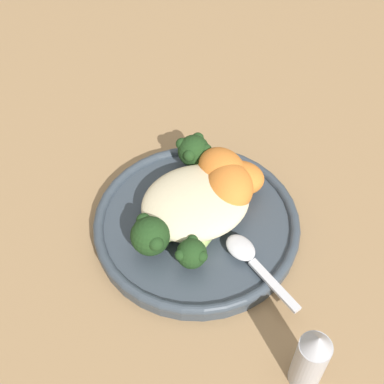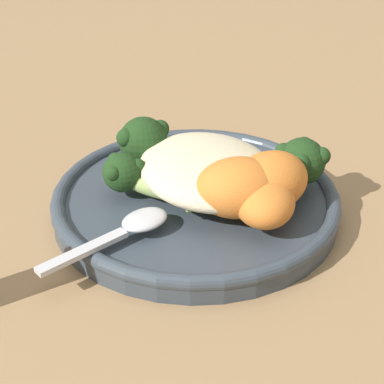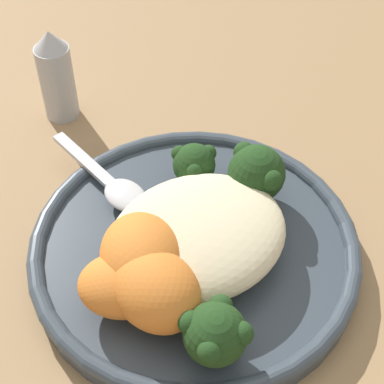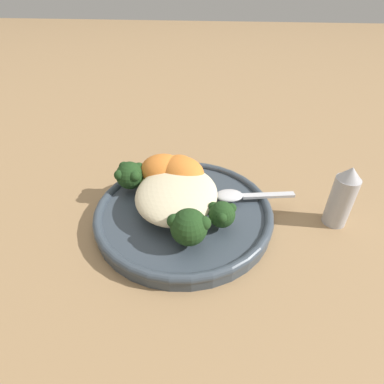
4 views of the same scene
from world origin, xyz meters
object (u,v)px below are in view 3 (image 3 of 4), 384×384
object	(u,v)px
sweet_potato_chunk_1	(149,295)
salt_shaker	(56,75)
broccoli_stalk_1	(207,244)
sweet_potato_chunk_0	(155,289)
broccoli_stalk_2	(240,184)
spoon	(116,187)
broccoli_stalk_0	(204,313)
broccoli_stalk_3	(186,180)
plate	(194,249)
sweet_potato_chunk_2	(123,285)
quinoa_mound	(198,235)
sweet_potato_chunk_3	(138,252)

from	to	relation	value
sweet_potato_chunk_1	salt_shaker	distance (m)	0.24
broccoli_stalk_1	sweet_potato_chunk_0	bearing A→B (deg)	-105.36
broccoli_stalk_2	salt_shaker	bearing A→B (deg)	106.66
broccoli_stalk_2	spoon	world-z (taller)	broccoli_stalk_2
broccoli_stalk_1	sweet_potato_chunk_1	xyz separation A→B (m)	(0.05, 0.02, 0.01)
sweet_potato_chunk_1	broccoli_stalk_1	bearing A→B (deg)	-160.98
broccoli_stalk_0	broccoli_stalk_3	bearing A→B (deg)	162.68
broccoli_stalk_0	sweet_potato_chunk_0	distance (m)	0.03
plate	sweet_potato_chunk_2	distance (m)	0.07
broccoli_stalk_3	broccoli_stalk_0	bearing A→B (deg)	-152.75
plate	sweet_potato_chunk_2	bearing A→B (deg)	16.46
quinoa_mound	spoon	size ratio (longest dim) A/B	1.13
broccoli_stalk_0	broccoli_stalk_3	world-z (taller)	broccoli_stalk_0
broccoli_stalk_0	broccoli_stalk_1	xyz separation A→B (m)	(-0.03, -0.05, -0.00)
broccoli_stalk_2	sweet_potato_chunk_1	bearing A→B (deg)	-155.98
broccoli_stalk_3	sweet_potato_chunk_0	xyz separation A→B (m)	(0.07, 0.08, 0.01)
sweet_potato_chunk_0	sweet_potato_chunk_2	distance (m)	0.02
sweet_potato_chunk_0	sweet_potato_chunk_3	world-z (taller)	same
quinoa_mound	sweet_potato_chunk_2	size ratio (longest dim) A/B	2.17
sweet_potato_chunk_3	quinoa_mound	bearing A→B (deg)	173.45
plate	sweet_potato_chunk_0	xyz separation A→B (m)	(0.05, 0.04, 0.03)
plate	broccoli_stalk_1	world-z (taller)	broccoli_stalk_1
salt_shaker	quinoa_mound	bearing A→B (deg)	93.24
spoon	plate	bearing A→B (deg)	-170.24
spoon	sweet_potato_chunk_1	bearing A→B (deg)	154.54
sweet_potato_chunk_3	sweet_potato_chunk_2	bearing A→B (deg)	37.77
quinoa_mound	salt_shaker	xyz separation A→B (m)	(0.01, -0.21, 0.00)
broccoli_stalk_2	sweet_potato_chunk_3	xyz separation A→B (m)	(0.09, 0.02, 0.00)
sweet_potato_chunk_2	sweet_potato_chunk_3	world-z (taller)	sweet_potato_chunk_3
sweet_potato_chunk_0	sweet_potato_chunk_1	size ratio (longest dim) A/B	1.29
broccoli_stalk_1	sweet_potato_chunk_0	world-z (taller)	sweet_potato_chunk_0
sweet_potato_chunk_0	sweet_potato_chunk_3	distance (m)	0.03
sweet_potato_chunk_2	sweet_potato_chunk_3	distance (m)	0.02
broccoli_stalk_1	plate	bearing A→B (deg)	142.81
broccoli_stalk_0	sweet_potato_chunk_2	distance (m)	0.05
sweet_potato_chunk_1	quinoa_mound	bearing A→B (deg)	-152.98
sweet_potato_chunk_3	spoon	world-z (taller)	sweet_potato_chunk_3
broccoli_stalk_2	sweet_potato_chunk_3	size ratio (longest dim) A/B	1.76
quinoa_mound	spoon	distance (m)	0.08
broccoli_stalk_0	sweet_potato_chunk_2	bearing A→B (deg)	-134.79
broccoli_stalk_2	broccoli_stalk_3	xyz separation A→B (m)	(0.03, -0.03, -0.00)
sweet_potato_chunk_0	spoon	bearing A→B (deg)	-103.16
quinoa_mound	spoon	bearing A→B (deg)	-74.58
plate	sweet_potato_chunk_1	xyz separation A→B (m)	(0.05, 0.04, 0.03)
sweet_potato_chunk_0	sweet_potato_chunk_3	bearing A→B (deg)	-98.40
spoon	quinoa_mound	bearing A→B (deg)	-174.48
broccoli_stalk_1	salt_shaker	xyz separation A→B (m)	(0.01, -0.22, 0.01)
plate	broccoli_stalk_2	world-z (taller)	broccoli_stalk_2
spoon	salt_shaker	xyz separation A→B (m)	(-0.01, -0.13, 0.02)
spoon	broccoli_stalk_3	bearing A→B (deg)	-134.49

